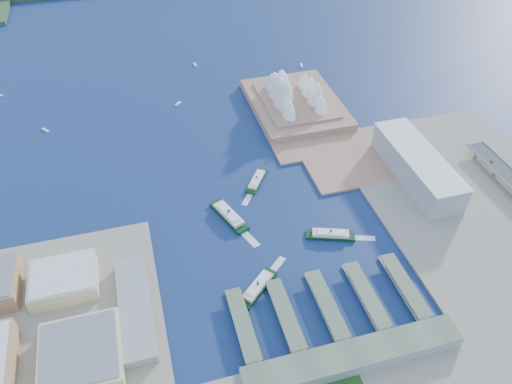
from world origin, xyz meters
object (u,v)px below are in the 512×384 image
object	(u,v)px
ferry_a	(229,214)
ferry_b	(257,179)
ferry_d	(331,233)
opera_house	(296,90)
car_c	(492,161)
toaster_building	(417,166)
ferry_c	(258,286)

from	to	relation	value
ferry_a	ferry_b	size ratio (longest dim) A/B	1.24
ferry_d	ferry_a	bearing A→B (deg)	79.01
opera_house	ferry_a	world-z (taller)	opera_house
car_c	ferry_b	bearing A→B (deg)	-11.40
toaster_building	ferry_b	bearing A→B (deg)	166.27
ferry_c	ferry_d	distance (m)	109.55
opera_house	ferry_d	world-z (taller)	opera_house
toaster_building	ferry_c	bearing A→B (deg)	-154.41
ferry_b	ferry_d	distance (m)	125.48
toaster_building	ferry_a	xyz separation A→B (m)	(-242.92, -5.31, -14.72)
opera_house	ferry_c	distance (m)	348.82
toaster_building	ferry_a	bearing A→B (deg)	-178.75
ferry_c	car_c	xyz separation A→B (m)	(339.78, 102.29, 10.36)
ferry_a	ferry_b	bearing A→B (deg)	26.97
ferry_b	ferry_d	world-z (taller)	ferry_d
ferry_c	ferry_d	xyz separation A→B (m)	(98.25, 48.47, -0.02)
ferry_a	ferry_c	bearing A→B (deg)	-108.23
ferry_b	ferry_d	xyz separation A→B (m)	(53.79, -113.36, 0.44)
toaster_building	ferry_b	distance (m)	200.66
ferry_c	opera_house	bearing A→B (deg)	-66.79
opera_house	ferry_b	world-z (taller)	opera_house
toaster_building	ferry_a	world-z (taller)	toaster_building
ferry_b	car_c	bearing A→B (deg)	23.62
toaster_building	car_c	xyz separation A→B (m)	(101.00, -12.07, -5.01)
ferry_d	toaster_building	bearing A→B (deg)	-45.25
ferry_b	ferry_d	size ratio (longest dim) A/B	0.91
ferry_b	car_c	xyz separation A→B (m)	(295.32, -59.55, 10.81)
toaster_building	ferry_c	world-z (taller)	toaster_building
toaster_building	ferry_b	xyz separation A→B (m)	(-194.32, 47.48, -15.83)
ferry_a	ferry_c	xyz separation A→B (m)	(4.14, -109.05, -0.65)
ferry_a	ferry_b	xyz separation A→B (m)	(48.60, 52.78, -1.10)
opera_house	toaster_building	world-z (taller)	opera_house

